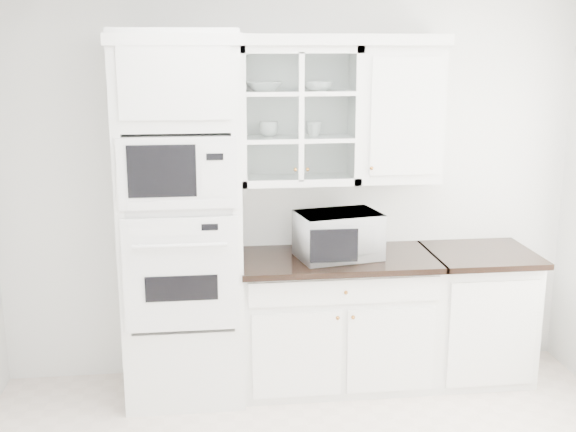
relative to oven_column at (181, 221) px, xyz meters
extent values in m
cube|color=white|center=(0.75, 0.32, 0.15)|extent=(4.00, 0.02, 2.70)
cube|color=white|center=(0.00, 0.01, 0.00)|extent=(0.76, 0.65, 2.40)
cube|color=white|center=(0.00, -0.33, -0.26)|extent=(0.70, 0.03, 0.72)
cube|color=black|center=(0.00, -0.35, -0.34)|extent=(0.44, 0.01, 0.16)
cube|color=white|center=(0.00, -0.33, 0.37)|extent=(0.70, 0.03, 0.43)
cube|color=black|center=(-0.09, -0.35, 0.39)|extent=(0.40, 0.01, 0.31)
cube|color=white|center=(1.03, 0.03, -0.76)|extent=(1.30, 0.60, 0.88)
cube|color=black|center=(1.03, 0.00, -0.30)|extent=(1.32, 0.67, 0.04)
cube|color=white|center=(2.03, 0.03, -0.76)|extent=(0.70, 0.60, 0.88)
cube|color=black|center=(2.03, 0.00, -0.30)|extent=(0.72, 0.67, 0.04)
cube|color=white|center=(0.78, 0.17, 0.65)|extent=(0.80, 0.33, 0.90)
cube|color=white|center=(0.78, 0.17, 0.50)|extent=(0.74, 0.29, 0.02)
cube|color=white|center=(0.78, 0.17, 0.80)|extent=(0.74, 0.29, 0.02)
cube|color=white|center=(1.46, 0.17, 0.65)|extent=(0.55, 0.33, 0.90)
cube|color=white|center=(0.68, 0.14, 1.14)|extent=(2.14, 0.38, 0.07)
imported|color=white|center=(1.03, 0.00, -0.13)|extent=(0.61, 0.54, 0.31)
imported|color=white|center=(0.56, 0.18, 0.84)|extent=(0.26, 0.26, 0.06)
imported|color=white|center=(0.91, 0.15, 0.84)|extent=(0.20, 0.20, 0.06)
imported|color=white|center=(0.59, 0.18, 0.56)|extent=(0.16, 0.16, 0.10)
imported|color=white|center=(0.88, 0.16, 0.56)|extent=(0.13, 0.13, 0.10)
camera|label=1|loc=(0.15, -4.55, 1.12)|focal=45.00mm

